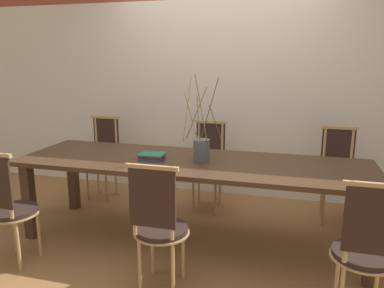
% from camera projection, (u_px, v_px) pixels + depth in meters
% --- Properties ---
extents(ground_plane, '(16.00, 16.00, 0.00)m').
position_uv_depth(ground_plane, '(192.00, 239.00, 3.46)').
color(ground_plane, olive).
extents(wall_rear, '(12.00, 0.06, 3.20)m').
position_uv_depth(wall_rear, '(222.00, 61.00, 4.34)').
color(wall_rear, beige).
rests_on(wall_rear, ground_plane).
extents(dining_table, '(3.10, 0.93, 0.75)m').
position_uv_depth(dining_table, '(192.00, 170.00, 3.31)').
color(dining_table, '#422B1C').
rests_on(dining_table, ground_plane).
extents(chair_near_leftend, '(0.40, 0.40, 0.96)m').
position_uv_depth(chair_near_leftend, '(7.00, 205.00, 2.93)').
color(chair_near_leftend, black).
rests_on(chair_near_leftend, ground_plane).
extents(chair_near_left, '(0.40, 0.40, 0.96)m').
position_uv_depth(chair_near_left, '(159.00, 223.00, 2.61)').
color(chair_near_left, black).
rests_on(chair_near_left, ground_plane).
extents(chair_near_center, '(0.40, 0.40, 0.96)m').
position_uv_depth(chair_near_center, '(366.00, 248.00, 2.26)').
color(chair_near_center, black).
rests_on(chair_near_center, ground_plane).
extents(chair_far_leftend, '(0.40, 0.40, 0.96)m').
position_uv_depth(chair_far_leftend, '(103.00, 155.00, 4.44)').
color(chair_far_leftend, black).
rests_on(chair_far_leftend, ground_plane).
extents(chair_far_left, '(0.40, 0.40, 0.96)m').
position_uv_depth(chair_far_left, '(208.00, 163.00, 4.11)').
color(chair_far_left, black).
rests_on(chair_far_left, ground_plane).
extents(chair_far_center, '(0.40, 0.40, 0.96)m').
position_uv_depth(chair_far_center, '(337.00, 172.00, 3.76)').
color(chair_far_center, black).
rests_on(chair_far_center, ground_plane).
extents(vase_centerpiece, '(0.31, 0.30, 0.76)m').
position_uv_depth(vase_centerpiece, '(201.00, 149.00, 3.25)').
color(vase_centerpiece, '#4C5156').
rests_on(vase_centerpiece, dining_table).
extents(book_stack, '(0.22, 0.19, 0.05)m').
position_uv_depth(book_stack, '(152.00, 156.00, 3.34)').
color(book_stack, '#234C8C').
rests_on(book_stack, dining_table).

